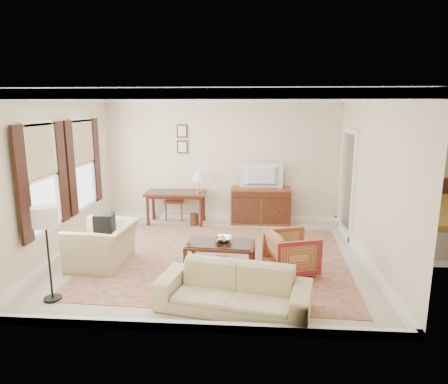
# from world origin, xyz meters

# --- Properties ---
(room_shell) EXTENTS (5.51, 5.01, 2.91)m
(room_shell) POSITION_xyz_m (0.00, 0.00, 2.47)
(room_shell) COLOR beige
(room_shell) RESTS_ON ground
(annex_bedroom) EXTENTS (3.00, 2.70, 2.90)m
(annex_bedroom) POSITION_xyz_m (4.49, 1.15, 0.34)
(annex_bedroom) COLOR beige
(annex_bedroom) RESTS_ON ground
(window_front) EXTENTS (0.12, 1.56, 1.80)m
(window_front) POSITION_xyz_m (-2.70, -0.70, 1.55)
(window_front) COLOR #CCB284
(window_front) RESTS_ON room_shell
(window_rear) EXTENTS (0.12, 1.56, 1.80)m
(window_rear) POSITION_xyz_m (-2.70, 0.90, 1.55)
(window_rear) COLOR #CCB284
(window_rear) RESTS_ON room_shell
(doorway) EXTENTS (0.10, 1.12, 2.25)m
(doorway) POSITION_xyz_m (2.71, 1.50, 1.08)
(doorway) COLOR white
(doorway) RESTS_ON room_shell
(rug) EXTENTS (4.63, 4.02, 0.01)m
(rug) POSITION_xyz_m (0.14, -0.07, 0.01)
(rug) COLOR maroon
(rug) RESTS_ON room_shell
(writing_desk) EXTENTS (1.38, 0.69, 0.75)m
(writing_desk) POSITION_xyz_m (-1.04, 2.06, 0.64)
(writing_desk) COLOR #4F2416
(writing_desk) RESTS_ON room_shell
(desk_chair) EXTENTS (0.50, 0.50, 1.05)m
(desk_chair) POSITION_xyz_m (-1.14, 2.41, 0.53)
(desk_chair) COLOR brown
(desk_chair) RESTS_ON room_shell
(desk_lamp) EXTENTS (0.32, 0.32, 0.50)m
(desk_lamp) POSITION_xyz_m (-0.51, 2.06, 1.00)
(desk_lamp) COLOR silver
(desk_lamp) RESTS_ON writing_desk
(framed_prints) EXTENTS (0.25, 0.04, 0.68)m
(framed_prints) POSITION_xyz_m (-0.94, 2.47, 1.94)
(framed_prints) COLOR #4F2416
(framed_prints) RESTS_ON room_shell
(sideboard) EXTENTS (1.37, 0.53, 0.84)m
(sideboard) POSITION_xyz_m (0.92, 2.21, 0.42)
(sideboard) COLOR brown
(sideboard) RESTS_ON room_shell
(tv) EXTENTS (0.95, 0.55, 0.12)m
(tv) POSITION_xyz_m (0.92, 2.19, 1.32)
(tv) COLOR black
(tv) RESTS_ON sideboard
(coffee_table) EXTENTS (1.16, 0.73, 0.48)m
(coffee_table) POSITION_xyz_m (0.20, -0.55, 0.36)
(coffee_table) COLOR #4F2416
(coffee_table) RESTS_ON room_shell
(fruit_bowl) EXTENTS (0.42, 0.42, 0.10)m
(fruit_bowl) POSITION_xyz_m (0.25, -0.48, 0.53)
(fruit_bowl) COLOR silver
(fruit_bowl) RESTS_ON coffee_table
(book_a) EXTENTS (0.28, 0.06, 0.38)m
(book_a) POSITION_xyz_m (0.08, -0.55, 0.18)
(book_a) COLOR brown
(book_a) RESTS_ON coffee_table
(book_b) EXTENTS (0.21, 0.23, 0.38)m
(book_b) POSITION_xyz_m (0.36, -0.66, 0.18)
(book_b) COLOR brown
(book_b) RESTS_ON coffee_table
(striped_armchair) EXTENTS (0.88, 0.91, 0.77)m
(striped_armchair) POSITION_xyz_m (1.37, -0.62, 0.38)
(striped_armchair) COLOR maroon
(striped_armchair) RESTS_ON room_shell
(club_armchair) EXTENTS (0.81, 1.17, 0.98)m
(club_armchair) POSITION_xyz_m (-1.84, -0.49, 0.49)
(club_armchair) COLOR #CEBA8B
(club_armchair) RESTS_ON room_shell
(backpack) EXTENTS (0.25, 0.34, 0.40)m
(backpack) POSITION_xyz_m (-1.77, -0.52, 0.74)
(backpack) COLOR black
(backpack) RESTS_ON club_armchair
(sofa) EXTENTS (2.12, 1.00, 0.80)m
(sofa) POSITION_xyz_m (0.49, -1.90, 0.40)
(sofa) COLOR #CEBA8B
(sofa) RESTS_ON room_shell
(floor_lamp) EXTENTS (0.34, 0.34, 1.37)m
(floor_lamp) POSITION_xyz_m (-2.09, -1.81, 1.13)
(floor_lamp) COLOR black
(floor_lamp) RESTS_ON room_shell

